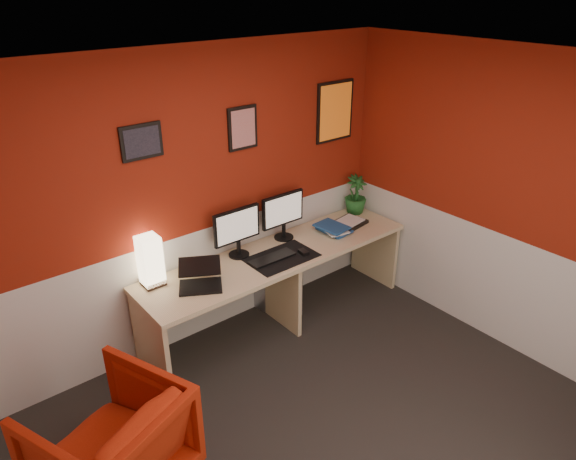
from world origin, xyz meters
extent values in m
cube|color=black|center=(0.00, 0.00, 0.00)|extent=(4.00, 3.50, 0.01)
cube|color=white|center=(0.00, 0.00, 2.50)|extent=(4.00, 3.50, 0.01)
cube|color=maroon|center=(0.00, 1.75, 1.25)|extent=(4.00, 0.01, 2.50)
cube|color=maroon|center=(2.00, 0.00, 1.25)|extent=(0.01, 3.50, 2.50)
cube|color=silver|center=(0.00, 1.75, 0.50)|extent=(4.00, 0.01, 1.00)
cube|color=silver|center=(2.00, 0.00, 0.50)|extent=(0.01, 3.50, 1.00)
cube|color=#CAB481|center=(0.66, 1.41, 0.36)|extent=(2.60, 0.65, 0.73)
cube|color=#FFE5B2|center=(-0.43, 1.63, 0.93)|extent=(0.16, 0.16, 0.40)
cube|color=black|center=(-0.17, 1.35, 0.84)|extent=(0.40, 0.36, 0.22)
cube|color=black|center=(0.36, 1.59, 1.02)|extent=(0.45, 0.06, 0.58)
cube|color=black|center=(0.88, 1.61, 1.02)|extent=(0.45, 0.06, 0.58)
cube|color=black|center=(0.63, 1.32, 0.73)|extent=(0.60, 0.38, 0.01)
cube|color=black|center=(0.54, 1.35, 0.74)|extent=(0.42, 0.14, 0.02)
cube|color=black|center=(0.81, 1.25, 0.75)|extent=(0.07, 0.11, 0.03)
imported|color=#1D4C88|center=(1.22, 1.40, 0.74)|extent=(0.24, 0.31, 0.03)
imported|color=silver|center=(1.21, 1.42, 0.77)|extent=(0.26, 0.32, 0.02)
imported|color=#1D4C88|center=(1.18, 1.39, 0.79)|extent=(0.25, 0.32, 0.03)
cube|color=black|center=(1.54, 1.43, 0.74)|extent=(0.38, 0.30, 0.03)
imported|color=#19591E|center=(1.80, 1.60, 0.93)|extent=(0.24, 0.24, 0.40)
cube|color=#99999E|center=(0.75, 1.55, 0.23)|extent=(0.28, 0.48, 0.45)
imported|color=#AC240C|center=(-1.23, 0.66, 0.37)|extent=(1.02, 1.04, 0.74)
cube|color=black|center=(-0.34, 1.74, 1.85)|extent=(0.32, 0.02, 0.26)
cube|color=red|center=(0.55, 1.74, 1.80)|extent=(0.28, 0.02, 0.36)
cube|color=orange|center=(1.60, 1.74, 1.78)|extent=(0.44, 0.02, 0.56)
camera|label=1|loc=(-1.85, -1.80, 2.95)|focal=32.82mm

